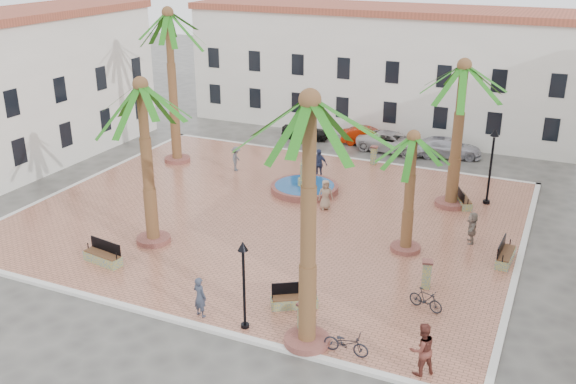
% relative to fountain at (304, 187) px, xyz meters
% --- Properties ---
extents(ground, '(120.00, 120.00, 0.00)m').
position_rel_fountain_xyz_m(ground, '(-0.31, -3.93, -0.43)').
color(ground, '#56544F').
rests_on(ground, ground).
extents(plaza, '(26.00, 22.00, 0.15)m').
position_rel_fountain_xyz_m(plaza, '(-0.31, -3.93, -0.36)').
color(plaza, '#B16B52').
rests_on(plaza, ground).
extents(kerb_n, '(26.30, 0.30, 0.16)m').
position_rel_fountain_xyz_m(kerb_n, '(-0.31, 7.07, -0.35)').
color(kerb_n, silver).
rests_on(kerb_n, ground).
extents(kerb_s, '(26.30, 0.30, 0.16)m').
position_rel_fountain_xyz_m(kerb_s, '(-0.31, -14.93, -0.35)').
color(kerb_s, silver).
rests_on(kerb_s, ground).
extents(kerb_e, '(0.30, 22.30, 0.16)m').
position_rel_fountain_xyz_m(kerb_e, '(12.69, -3.93, -0.35)').
color(kerb_e, silver).
rests_on(kerb_e, ground).
extents(kerb_w, '(0.30, 22.30, 0.16)m').
position_rel_fountain_xyz_m(kerb_w, '(-13.31, -3.93, -0.35)').
color(kerb_w, silver).
rests_on(kerb_w, ground).
extents(building_north, '(30.40, 7.40, 9.50)m').
position_rel_fountain_xyz_m(building_north, '(-0.31, 16.07, 4.33)').
color(building_north, white).
rests_on(building_north, ground).
extents(building_west, '(6.40, 24.40, 10.00)m').
position_rel_fountain_xyz_m(building_west, '(-19.30, -3.93, 4.58)').
color(building_west, white).
rests_on(building_west, ground).
extents(fountain, '(4.04, 4.04, 2.09)m').
position_rel_fountain_xyz_m(fountain, '(0.00, 0.00, 0.00)').
color(fountain, '#904D43').
rests_on(fountain, plaza).
extents(palm_nw, '(5.62, 5.62, 10.19)m').
position_rel_fountain_xyz_m(palm_nw, '(-10.07, 1.60, 8.51)').
color(palm_nw, '#904D43').
rests_on(palm_nw, plaza).
extents(palm_sw, '(5.49, 5.49, 8.28)m').
position_rel_fountain_xyz_m(palm_sw, '(-4.16, -9.47, 6.71)').
color(palm_sw, '#904D43').
rests_on(palm_sw, plaza).
extents(palm_s, '(5.56, 5.56, 9.61)m').
position_rel_fountain_xyz_m(palm_s, '(6.16, -14.33, 7.97)').
color(palm_s, '#904D43').
rests_on(palm_s, plaza).
extents(palm_e, '(4.75, 4.75, 6.03)m').
position_rel_fountain_xyz_m(palm_e, '(7.52, -5.20, 4.68)').
color(palm_e, '#904D43').
rests_on(palm_e, plaza).
extents(palm_ne, '(5.78, 5.78, 8.31)m').
position_rel_fountain_xyz_m(palm_ne, '(8.42, 1.36, 6.69)').
color(palm_ne, '#904D43').
rests_on(palm_ne, plaza).
extents(bench_s, '(2.08, 0.91, 1.06)m').
position_rel_fountain_xyz_m(bench_s, '(-4.94, -12.32, 0.02)').
color(bench_s, '#7E8659').
rests_on(bench_s, plaza).
extents(bench_se, '(1.93, 1.49, 1.01)m').
position_rel_fountain_xyz_m(bench_se, '(4.68, -12.16, 0.00)').
color(bench_se, '#7E8659').
rests_on(bench_se, plaza).
extents(bench_e, '(0.72, 2.02, 1.05)m').
position_rel_fountain_xyz_m(bench_e, '(12.07, -4.54, 0.01)').
color(bench_e, '#7E8659').
rests_on(bench_e, plaza).
extents(bench_ne, '(1.30, 1.91, 0.97)m').
position_rel_fountain_xyz_m(bench_ne, '(9.03, 1.65, -0.01)').
color(bench_ne, '#7E8659').
rests_on(bench_ne, plaza).
extents(lamppost_s, '(0.40, 0.40, 3.69)m').
position_rel_fountain_xyz_m(lamppost_s, '(3.56, -14.33, 2.21)').
color(lamppost_s, black).
rests_on(lamppost_s, plaza).
extents(lamppost_e, '(0.48, 0.48, 4.43)m').
position_rel_fountain_xyz_m(lamppost_e, '(10.22, 2.50, 2.72)').
color(lamppost_e, black).
rests_on(lamppost_e, plaza).
extents(bollard_se, '(0.59, 0.59, 1.35)m').
position_rel_fountain_xyz_m(bollard_se, '(5.83, -13.79, 0.41)').
color(bollard_se, '#7E8659').
rests_on(bollard_se, plaza).
extents(bollard_n, '(0.45, 0.45, 1.25)m').
position_rel_fountain_xyz_m(bollard_n, '(2.29, 6.47, 0.36)').
color(bollard_n, '#7E8659').
rests_on(bollard_n, plaza).
extents(bollard_e, '(0.56, 0.56, 1.29)m').
position_rel_fountain_xyz_m(bollard_e, '(9.25, -8.41, 0.38)').
color(bollard_e, '#7E8659').
rests_on(bollard_e, plaza).
extents(litter_bin, '(0.38, 0.38, 0.75)m').
position_rel_fountain_xyz_m(litter_bin, '(5.72, -13.06, 0.09)').
color(litter_bin, black).
rests_on(litter_bin, plaza).
extents(cyclist_a, '(0.71, 0.55, 1.72)m').
position_rel_fountain_xyz_m(cyclist_a, '(1.56, -14.33, 0.58)').
color(cyclist_a, '#343A4B').
rests_on(cyclist_a, plaza).
extents(bicycle_a, '(1.70, 0.60, 0.89)m').
position_rel_fountain_xyz_m(bicycle_a, '(7.70, -14.33, 0.16)').
color(bicycle_a, black).
rests_on(bicycle_a, plaza).
extents(cyclist_b, '(1.20, 1.19, 1.96)m').
position_rel_fountain_xyz_m(cyclist_b, '(10.42, -14.33, 0.70)').
color(cyclist_b, brown).
rests_on(cyclist_b, plaza).
extents(bicycle_b, '(1.57, 0.86, 0.91)m').
position_rel_fountain_xyz_m(bicycle_b, '(9.63, -10.16, 0.17)').
color(bicycle_b, black).
rests_on(bicycle_b, plaza).
extents(pedestrian_fountain_a, '(0.99, 0.90, 1.70)m').
position_rel_fountain_xyz_m(pedestrian_fountain_a, '(2.13, -2.04, 0.57)').
color(pedestrian_fountain_a, '#9D8268').
rests_on(pedestrian_fountain_a, plaza).
extents(pedestrian_fountain_b, '(1.15, 0.48, 1.96)m').
position_rel_fountain_xyz_m(pedestrian_fountain_b, '(-0.03, 2.31, 0.70)').
color(pedestrian_fountain_b, navy).
rests_on(pedestrian_fountain_b, plaza).
extents(pedestrian_north, '(0.83, 1.16, 1.62)m').
position_rel_fountain_xyz_m(pedestrian_north, '(-5.47, 1.55, 0.53)').
color(pedestrian_north, '#4B4C51').
rests_on(pedestrian_north, plaza).
extents(pedestrian_east, '(0.74, 1.56, 1.62)m').
position_rel_fountain_xyz_m(pedestrian_east, '(10.27, -3.08, 0.53)').
color(pedestrian_east, gray).
rests_on(pedestrian_east, plaza).
extents(car_black, '(3.75, 1.82, 1.23)m').
position_rel_fountain_xyz_m(car_black, '(-4.37, 10.56, 0.18)').
color(car_black, black).
rests_on(car_black, ground).
extents(car_red, '(4.13, 2.15, 1.30)m').
position_rel_fountain_xyz_m(car_red, '(0.44, 11.02, 0.21)').
color(car_red, '#A51D02').
rests_on(car_red, ground).
extents(car_silver, '(5.03, 3.03, 1.36)m').
position_rel_fountain_xyz_m(car_silver, '(6.36, 10.50, 0.25)').
color(car_silver, '#B9B8C2').
rests_on(car_silver, ground).
extents(car_white, '(5.18, 2.67, 1.40)m').
position_rel_fountain_xyz_m(car_white, '(2.53, 10.15, 0.27)').
color(car_white, beige).
rests_on(car_white, ground).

